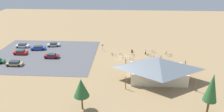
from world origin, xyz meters
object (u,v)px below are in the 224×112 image
bicycle_black_mid_cluster (124,58)px  car_white_mid_lot (23,45)px  bicycle_blue_by_bin (154,52)px  visitor_crossing_yard (146,52)px  bicycle_orange_lone_east (149,55)px  car_blue_near_entry (38,48)px  visitor_at_bikes (153,58)px  lot_sign (103,47)px  car_silver_by_curb (54,44)px  pine_midwest (212,88)px  bicycle_red_back_row (112,54)px  bicycle_teal_edge_south (116,56)px  bicycle_white_yard_left (161,57)px  bicycle_yellow_yard_center (131,59)px  car_tan_back_corner (15,63)px  bicycle_green_front_row (133,55)px  car_maroon_end_stall (52,56)px  car_red_aisle_side (21,52)px  pine_mideast (81,88)px  bicycle_yellow_near_porch (166,53)px  trash_bin (132,51)px  bicycle_purple_yard_front (121,54)px  bike_pavilion (158,68)px  bicycle_silver_yard_right (170,55)px

bicycle_black_mid_cluster → car_white_mid_lot: 36.85m
bicycle_blue_by_bin → visitor_crossing_yard: (2.77, 1.44, 0.49)m
bicycle_orange_lone_east → car_blue_near_entry: 37.44m
car_blue_near_entry → visitor_at_bikes: (-38.16, 7.02, 0.24)m
lot_sign → car_blue_near_entry: 22.00m
bicycle_black_mid_cluster → car_silver_by_curb: car_silver_by_curb is taller
pine_midwest → visitor_crossing_yard: pine_midwest is taller
bicycle_red_back_row → bicycle_teal_edge_south: bearing=136.1°
bicycle_white_yard_left → bicycle_black_mid_cluster: size_ratio=0.88×
bicycle_red_back_row → bicycle_orange_lone_east: size_ratio=0.97×
bicycle_yellow_yard_center → car_tan_back_corner: bearing=10.3°
bicycle_green_front_row → bicycle_teal_edge_south: (5.34, 0.91, 0.02)m
pine_midwest → bicycle_blue_by_bin: size_ratio=6.38×
bicycle_black_mid_cluster → visitor_at_bikes: bearing=176.5°
bicycle_yellow_yard_center → car_maroon_end_stall: bearing=-0.0°
bicycle_white_yard_left → bicycle_teal_edge_south: 13.93m
bicycle_teal_edge_south → visitor_at_bikes: visitor_at_bikes is taller
car_red_aisle_side → visitor_crossing_yard: 40.45m
pine_mideast → bicycle_black_mid_cluster: bearing=-107.8°
bicycle_green_front_row → bicycle_blue_by_bin: bearing=-154.8°
bicycle_yellow_near_porch → car_white_mid_lot: 49.48m
bicycle_orange_lone_east → visitor_at_bikes: 3.96m
bicycle_yellow_near_porch → visitor_at_bikes: 7.65m
trash_bin → bicycle_purple_yard_front: size_ratio=0.69×
bicycle_orange_lone_east → car_silver_by_curb: (33.18, -7.06, 0.35)m
trash_bin → bicycle_green_front_row: bearing=94.0°
bicycle_blue_by_bin → car_maroon_end_stall: size_ratio=0.30×
car_maroon_end_stall → car_white_mid_lot: car_maroon_end_stall is taller
bike_pavilion → bicycle_red_back_row: (12.24, -15.43, -2.92)m
car_red_aisle_side → visitor_at_bikes: bearing=176.4°
bicycle_yellow_yard_center → bicycle_teal_edge_south: 5.25m
pine_mideast → car_tan_back_corner: 30.35m
trash_bin → car_white_mid_lot: car_white_mid_lot is taller
bicycle_silver_yard_right → bicycle_purple_yard_front: 15.35m
bicycle_orange_lone_east → visitor_at_bikes: visitor_at_bikes is taller
pine_mideast → bicycle_white_yard_left: bearing=-125.7°
bicycle_orange_lone_east → car_white_mid_lot: bearing=-6.9°
bicycle_yellow_yard_center → bicycle_white_yard_left: 9.36m
bicycle_blue_by_bin → visitor_crossing_yard: visitor_crossing_yard is taller
bicycle_yellow_yard_center → car_blue_near_entry: car_blue_near_entry is taller
pine_mideast → visitor_crossing_yard: size_ratio=4.03×
bicycle_black_mid_cluster → bicycle_blue_by_bin: size_ratio=1.32×
pine_midwest → car_tan_back_corner: (47.64, -18.90, -4.78)m
bike_pavilion → bicycle_black_mid_cluster: bike_pavilion is taller
car_blue_near_entry → bicycle_red_back_row: bearing=172.5°
bicycle_teal_edge_south → bicycle_blue_by_bin: size_ratio=1.27×
car_red_aisle_side → bicycle_black_mid_cluster: bearing=176.4°
bicycle_white_yard_left → lot_sign: bearing=-16.8°
pine_midwest → car_white_mid_lot: (52.08, -33.86, -4.81)m
pine_midwest → car_white_mid_lot: bearing=-33.0°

